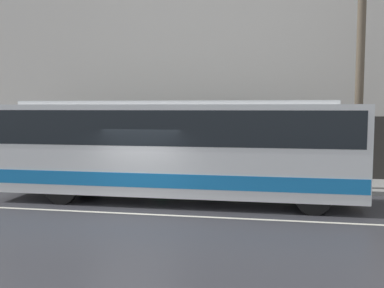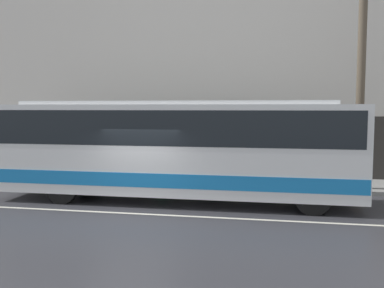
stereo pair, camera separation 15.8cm
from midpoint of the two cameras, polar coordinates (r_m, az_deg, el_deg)
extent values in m
plane|color=#333338|center=(13.09, -7.41, -9.20)|extent=(60.00, 60.00, 0.00)
cube|color=gray|center=(18.20, -2.05, -4.88)|extent=(60.00, 2.87, 0.16)
cube|color=silver|center=(19.70, -1.05, 13.51)|extent=(60.00, 0.30, 12.24)
cube|color=#2D2B28|center=(19.40, -1.13, -0.34)|extent=(60.00, 0.06, 2.80)
cube|color=beige|center=(13.08, -7.41, -9.18)|extent=(54.00, 0.14, 0.01)
cube|color=white|center=(14.40, -1.86, -0.54)|extent=(12.01, 2.52, 2.92)
cube|color=#1972BF|center=(14.52, -1.85, -4.12)|extent=(11.95, 2.54, 0.45)
cube|color=black|center=(14.35, -1.87, 2.34)|extent=(11.65, 2.54, 1.11)
cube|color=orange|center=(14.27, 22.22, 4.15)|extent=(0.12, 1.89, 0.28)
cube|color=white|center=(14.34, -1.88, 5.52)|extent=(10.21, 2.14, 0.12)
cylinder|color=black|center=(13.22, 16.16, -6.82)|extent=(1.08, 0.28, 1.08)
cylinder|color=black|center=(15.37, 15.40, -5.16)|extent=(1.08, 0.28, 1.08)
cylinder|color=black|center=(14.79, -16.64, -5.59)|extent=(1.08, 0.28, 1.08)
cylinder|color=black|center=(16.74, -13.17, -4.29)|extent=(1.08, 0.28, 1.08)
cylinder|color=brown|center=(17.01, 21.84, 8.25)|extent=(0.30, 0.30, 8.22)
cylinder|color=#1E5933|center=(17.91, -3.60, -2.57)|extent=(0.36, 0.36, 1.37)
sphere|color=tan|center=(17.82, -3.61, 0.00)|extent=(0.25, 0.25, 0.25)
camera|label=1|loc=(0.08, -89.68, 0.03)|focal=40.00mm
camera|label=2|loc=(0.08, 90.32, -0.03)|focal=40.00mm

